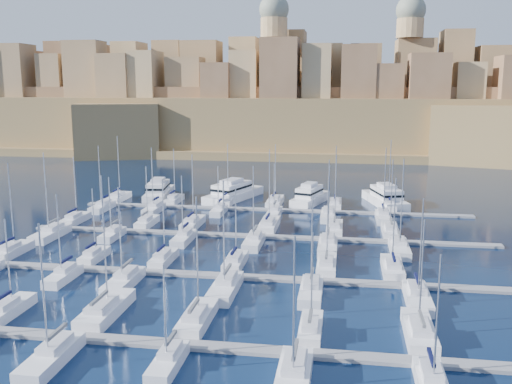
% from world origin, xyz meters
% --- Properties ---
extents(ground, '(600.00, 600.00, 0.00)m').
position_xyz_m(ground, '(0.00, 0.00, 0.00)').
color(ground, black).
rests_on(ground, ground).
extents(pontoon_near, '(84.00, 2.00, 0.40)m').
position_xyz_m(pontoon_near, '(0.00, -34.00, 0.20)').
color(pontoon_near, slate).
rests_on(pontoon_near, ground).
extents(pontoon_mid_near, '(84.00, 2.00, 0.40)m').
position_xyz_m(pontoon_mid_near, '(0.00, -12.00, 0.20)').
color(pontoon_mid_near, slate).
rests_on(pontoon_mid_near, ground).
extents(pontoon_mid_far, '(84.00, 2.00, 0.40)m').
position_xyz_m(pontoon_mid_far, '(0.00, 10.00, 0.20)').
color(pontoon_mid_far, slate).
rests_on(pontoon_mid_far, ground).
extents(pontoon_far, '(84.00, 2.00, 0.40)m').
position_xyz_m(pontoon_far, '(0.00, 32.00, 0.20)').
color(pontoon_far, slate).
rests_on(pontoon_far, ground).
extents(sailboat_1, '(2.45, 8.15, 11.91)m').
position_xyz_m(sailboat_1, '(-23.62, -29.03, 0.72)').
color(sailboat_1, white).
rests_on(sailboat_1, ground).
extents(sailboat_2, '(3.30, 10.99, 17.02)m').
position_xyz_m(sailboat_2, '(-12.15, -27.64, 0.78)').
color(sailboat_2, white).
rests_on(sailboat_2, ground).
extents(sailboat_3, '(2.90, 9.65, 15.08)m').
position_xyz_m(sailboat_3, '(-0.83, -28.29, 0.76)').
color(sailboat_3, white).
rests_on(sailboat_3, ground).
extents(sailboat_4, '(2.41, 8.02, 11.75)m').
position_xyz_m(sailboat_4, '(12.16, -29.09, 0.71)').
color(sailboat_4, white).
rests_on(sailboat_4, ground).
extents(sailboat_5, '(3.03, 10.11, 13.33)m').
position_xyz_m(sailboat_5, '(23.78, -28.07, 0.75)').
color(sailboat_5, white).
rests_on(sailboat_5, ground).
extents(sailboat_8, '(2.83, 9.43, 14.62)m').
position_xyz_m(sailboat_8, '(-12.54, -39.60, 0.75)').
color(sailboat_8, white).
rests_on(sailboat_8, ground).
extents(sailboat_9, '(2.29, 7.65, 10.94)m').
position_xyz_m(sailboat_9, '(-0.96, -38.72, 0.70)').
color(sailboat_9, white).
rests_on(sailboat_9, ground).
extents(sailboat_10, '(3.04, 10.13, 14.54)m').
position_xyz_m(sailboat_10, '(11.27, -39.94, 0.76)').
color(sailboat_10, white).
rests_on(sailboat_10, ground).
extents(sailboat_11, '(2.57, 8.57, 13.20)m').
position_xyz_m(sailboat_11, '(23.55, -39.17, 0.73)').
color(sailboat_11, white).
rests_on(sailboat_11, ground).
extents(sailboat_12, '(2.65, 8.82, 15.12)m').
position_xyz_m(sailboat_12, '(-37.00, -6.70, 0.75)').
color(sailboat_12, white).
rests_on(sailboat_12, ground).
extents(sailboat_13, '(2.27, 7.58, 11.57)m').
position_xyz_m(sailboat_13, '(-22.84, -7.31, 0.71)').
color(sailboat_13, white).
rests_on(sailboat_13, ground).
extents(sailboat_14, '(2.49, 8.29, 13.22)m').
position_xyz_m(sailboat_14, '(-11.73, -6.96, 0.73)').
color(sailboat_14, white).
rests_on(sailboat_14, ground).
extents(sailboat_15, '(2.63, 8.77, 12.22)m').
position_xyz_m(sailboat_15, '(-0.56, -6.73, 0.73)').
color(sailboat_15, white).
rests_on(sailboat_15, ground).
extents(sailboat_16, '(2.77, 9.24, 14.24)m').
position_xyz_m(sailboat_16, '(13.10, -6.50, 0.75)').
color(sailboat_16, white).
rests_on(sailboat_16, ground).
extents(sailboat_17, '(2.91, 9.71, 14.18)m').
position_xyz_m(sailboat_17, '(22.60, -6.26, 0.75)').
color(sailboat_17, white).
rests_on(sailboat_17, ground).
extents(sailboat_19, '(2.37, 7.91, 12.69)m').
position_xyz_m(sailboat_19, '(-23.05, -16.85, 0.72)').
color(sailboat_19, white).
rests_on(sailboat_19, ground).
extents(sailboat_20, '(2.87, 9.56, 14.07)m').
position_xyz_m(sailboat_20, '(-13.85, -17.66, 0.75)').
color(sailboat_20, white).
rests_on(sailboat_20, ground).
extents(sailboat_21, '(3.09, 10.29, 15.39)m').
position_xyz_m(sailboat_21, '(0.29, -18.02, 0.77)').
color(sailboat_21, white).
rests_on(sailboat_21, ground).
extents(sailboat_22, '(2.84, 9.46, 13.52)m').
position_xyz_m(sailboat_22, '(11.52, -17.61, 0.74)').
color(sailboat_22, white).
rests_on(sailboat_22, ground).
extents(sailboat_23, '(2.90, 9.68, 13.81)m').
position_xyz_m(sailboat_23, '(24.80, -17.72, 0.75)').
color(sailboat_23, white).
rests_on(sailboat_23, ground).
extents(sailboat_24, '(2.61, 8.70, 13.40)m').
position_xyz_m(sailboat_24, '(-37.04, 15.24, 0.74)').
color(sailboat_24, white).
rests_on(sailboat_24, ground).
extents(sailboat_25, '(2.46, 8.21, 11.85)m').
position_xyz_m(sailboat_25, '(-22.22, 15.00, 0.72)').
color(sailboat_25, white).
rests_on(sailboat_25, ground).
extents(sailboat_26, '(2.83, 9.42, 14.24)m').
position_xyz_m(sailboat_26, '(-13.27, 15.59, 0.75)').
color(sailboat_26, white).
rests_on(sailboat_26, ground).
extents(sailboat_27, '(3.18, 10.61, 15.42)m').
position_xyz_m(sailboat_27, '(1.45, 16.18, 0.77)').
color(sailboat_27, white).
rests_on(sailboat_27, ground).
extents(sailboat_28, '(2.91, 9.69, 14.66)m').
position_xyz_m(sailboat_28, '(13.79, 15.73, 0.75)').
color(sailboat_28, white).
rests_on(sailboat_28, ground).
extents(sailboat_29, '(2.82, 9.39, 14.05)m').
position_xyz_m(sailboat_29, '(23.86, 15.58, 0.75)').
color(sailboat_29, white).
rests_on(sailboat_29, ground).
extents(sailboat_30, '(3.08, 10.25, 15.68)m').
position_xyz_m(sailboat_30, '(-36.25, 4.00, 0.77)').
color(sailboat_30, white).
rests_on(sailboat_30, ground).
extents(sailboat_31, '(2.32, 7.72, 11.41)m').
position_xyz_m(sailboat_31, '(-25.14, 5.24, 0.71)').
color(sailboat_31, white).
rests_on(sailboat_31, ground).
extents(sailboat_32, '(2.53, 8.43, 12.06)m').
position_xyz_m(sailboat_32, '(-11.94, 4.89, 0.72)').
color(sailboat_32, white).
rests_on(sailboat_32, ground).
extents(sailboat_33, '(2.75, 9.17, 14.04)m').
position_xyz_m(sailboat_33, '(0.47, 4.53, 0.74)').
color(sailboat_33, white).
rests_on(sailboat_33, ground).
extents(sailboat_34, '(3.05, 10.18, 14.53)m').
position_xyz_m(sailboat_34, '(12.94, 4.03, 0.76)').
color(sailboat_34, white).
rests_on(sailboat_34, ground).
extents(sailboat_35, '(2.96, 9.87, 15.77)m').
position_xyz_m(sailboat_35, '(24.49, 4.18, 0.76)').
color(sailboat_35, white).
rests_on(sailboat_35, ground).
extents(sailboat_36, '(2.78, 9.26, 15.46)m').
position_xyz_m(sailboat_36, '(-37.13, 37.51, 0.76)').
color(sailboat_36, white).
rests_on(sailboat_36, ground).
extents(sailboat_37, '(2.50, 8.33, 12.81)m').
position_xyz_m(sailboat_37, '(-23.48, 37.06, 0.73)').
color(sailboat_37, white).
rests_on(sailboat_37, ground).
extents(sailboat_38, '(2.71, 9.04, 14.07)m').
position_xyz_m(sailboat_38, '(-10.94, 37.41, 0.74)').
color(sailboat_38, white).
rests_on(sailboat_38, ground).
extents(sailboat_39, '(3.11, 10.36, 14.06)m').
position_xyz_m(sailboat_39, '(-0.12, 38.05, 0.76)').
color(sailboat_39, white).
rests_on(sailboat_39, ground).
extents(sailboat_40, '(2.85, 9.51, 13.99)m').
position_xyz_m(sailboat_40, '(13.40, 37.64, 0.75)').
color(sailboat_40, white).
rests_on(sailboat_40, ground).
extents(sailboat_41, '(2.79, 9.30, 15.49)m').
position_xyz_m(sailboat_41, '(25.10, 37.53, 0.76)').
color(sailboat_41, white).
rests_on(sailboat_41, ground).
extents(sailboat_42, '(2.67, 8.89, 14.46)m').
position_xyz_m(sailboat_42, '(-36.49, 26.67, 0.75)').
color(sailboat_42, white).
rests_on(sailboat_42, ground).
extents(sailboat_43, '(2.66, 8.88, 14.26)m').
position_xyz_m(sailboat_43, '(-24.75, 26.67, 0.74)').
color(sailboat_43, white).
rests_on(sailboat_43, ground).
extents(sailboat_44, '(2.33, 7.75, 10.58)m').
position_xyz_m(sailboat_44, '(-10.69, 27.23, 0.70)').
color(sailboat_44, white).
rests_on(sailboat_44, ground).
extents(sailboat_45, '(2.50, 8.34, 11.40)m').
position_xyz_m(sailboat_45, '(1.15, 26.94, 0.71)').
color(sailboat_45, white).
rests_on(sailboat_45, ground).
extents(sailboat_46, '(2.84, 9.47, 12.56)m').
position_xyz_m(sailboat_46, '(12.26, 26.38, 0.74)').
color(sailboat_46, white).
rests_on(sailboat_46, ground).
extents(sailboat_47, '(2.83, 9.43, 15.05)m').
position_xyz_m(sailboat_47, '(23.25, 26.40, 0.76)').
color(sailboat_47, white).
rests_on(sailboat_47, ground).
extents(motor_yacht_a, '(7.04, 16.76, 5.25)m').
position_xyz_m(motor_yacht_a, '(-28.59, 41.31, 1.73)').
color(motor_yacht_a, white).
rests_on(motor_yacht_a, ground).
extents(motor_yacht_b, '(11.89, 20.21, 5.25)m').
position_xyz_m(motor_yacht_b, '(-10.71, 42.83, 1.73)').
color(motor_yacht_b, white).
rests_on(motor_yacht_b, ground).
extents(motor_yacht_c, '(8.55, 15.31, 5.25)m').
position_xyz_m(motor_yacht_c, '(7.65, 40.56, 1.73)').
color(motor_yacht_c, white).
rests_on(motor_yacht_c, ground).
extents(motor_yacht_d, '(9.90, 18.37, 5.25)m').
position_xyz_m(motor_yacht_d, '(24.66, 41.96, 1.73)').
color(motor_yacht_d, white).
rests_on(motor_yacht_d, ground).
extents(fortified_city, '(460.00, 108.95, 59.52)m').
position_xyz_m(fortified_city, '(-0.19, 155.26, 14.74)').
color(fortified_city, brown).
rests_on(fortified_city, ground).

